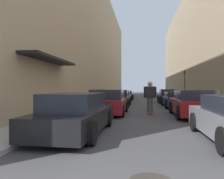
# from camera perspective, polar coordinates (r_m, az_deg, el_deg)

# --- Properties ---
(ground) EXTENTS (111.02, 111.02, 0.00)m
(ground) POSITION_cam_1_polar(r_m,az_deg,el_deg) (21.69, 8.56, -3.53)
(ground) COLOR #424244
(curb_strip_left) EXTENTS (1.80, 50.46, 0.12)m
(curb_strip_left) POSITION_cam_1_polar(r_m,az_deg,el_deg) (27.02, -0.64, -2.61)
(curb_strip_left) COLOR #A3A099
(curb_strip_left) RESTS_ON ground
(curb_strip_right) EXTENTS (1.80, 50.46, 0.12)m
(curb_strip_right) POSITION_cam_1_polar(r_m,az_deg,el_deg) (27.11, 17.45, -2.62)
(curb_strip_right) COLOR #A3A099
(curb_strip_right) RESTS_ON ground
(building_row_left) EXTENTS (4.90, 50.46, 14.90)m
(building_row_left) POSITION_cam_1_polar(r_m,az_deg,el_deg) (28.19, -6.63, 12.63)
(building_row_left) COLOR tan
(building_row_left) RESTS_ON ground
(building_row_right) EXTENTS (4.90, 50.46, 13.70)m
(building_row_right) POSITION_cam_1_polar(r_m,az_deg,el_deg) (28.21, 23.42, 11.33)
(building_row_right) COLOR tan
(building_row_right) RESTS_ON ground
(parked_car_left_0) EXTENTS (1.87, 4.70, 1.33)m
(parked_car_left_0) POSITION_cam_1_polar(r_m,az_deg,el_deg) (7.27, -9.31, -6.42)
(parked_car_left_0) COLOR black
(parked_car_left_0) RESTS_ON ground
(parked_car_left_1) EXTENTS (2.07, 4.29, 1.40)m
(parked_car_left_1) POSITION_cam_1_polar(r_m,az_deg,el_deg) (12.55, -1.02, -3.37)
(parked_car_left_1) COLOR maroon
(parked_car_left_1) RESTS_ON ground
(parked_car_left_2) EXTENTS (1.89, 4.15, 1.34)m
(parked_car_left_2) POSITION_cam_1_polar(r_m,az_deg,el_deg) (17.56, 1.60, -2.38)
(parked_car_left_2) COLOR black
(parked_car_left_2) RESTS_ON ground
(parked_car_left_3) EXTENTS (2.06, 3.98, 1.21)m
(parked_car_left_3) POSITION_cam_1_polar(r_m,az_deg,el_deg) (23.07, 2.52, -1.82)
(parked_car_left_3) COLOR navy
(parked_car_left_3) RESTS_ON ground
(parked_car_left_4) EXTENTS (1.92, 3.96, 1.15)m
(parked_car_left_4) POSITION_cam_1_polar(r_m,az_deg,el_deg) (27.76, 3.57, -1.49)
(parked_car_left_4) COLOR black
(parked_car_left_4) RESTS_ON ground
(parked_car_right_1) EXTENTS (2.09, 4.44, 1.39)m
(parked_car_right_1) POSITION_cam_1_polar(r_m,az_deg,el_deg) (12.14, 20.50, -3.50)
(parked_car_right_1) COLOR maroon
(parked_car_right_1) RESTS_ON ground
(parked_car_right_2) EXTENTS (1.96, 4.41, 1.20)m
(parked_car_right_2) POSITION_cam_1_polar(r_m,az_deg,el_deg) (17.60, 16.42, -2.52)
(parked_car_right_2) COLOR navy
(parked_car_right_2) RESTS_ON ground
(parked_car_right_3) EXTENTS (1.91, 4.31, 1.36)m
(parked_car_right_3) POSITION_cam_1_polar(r_m,az_deg,el_deg) (22.54, 14.40, -1.73)
(parked_car_right_3) COLOR black
(parked_car_right_3) RESTS_ON ground
(skateboarder) EXTENTS (0.71, 0.78, 1.86)m
(skateboarder) POSITION_cam_1_polar(r_m,az_deg,el_deg) (12.54, 9.91, -1.18)
(skateboarder) COLOR #B2231E
(skateboarder) RESTS_ON ground
(traffic_light) EXTENTS (0.16, 0.22, 3.34)m
(traffic_light) POSITION_cam_1_polar(r_m,az_deg,el_deg) (25.59, 18.44, 1.97)
(traffic_light) COLOR #2D2D2D
(traffic_light) RESTS_ON curb_strip_right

